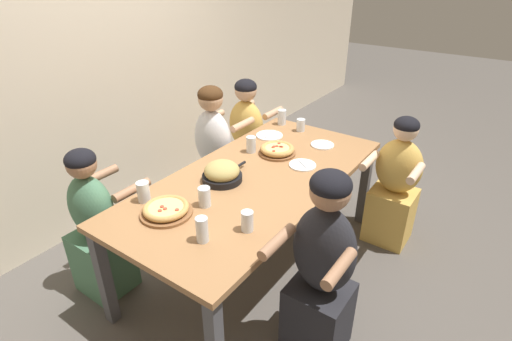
% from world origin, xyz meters
% --- Properties ---
extents(ground_plane, '(18.00, 18.00, 0.00)m').
position_xyz_m(ground_plane, '(0.00, 0.00, 0.00)').
color(ground_plane, '#514C47').
rests_on(ground_plane, ground).
extents(restaurant_back_panel, '(10.00, 0.06, 3.20)m').
position_xyz_m(restaurant_back_panel, '(0.00, 1.51, 1.60)').
color(restaurant_back_panel, beige).
rests_on(restaurant_back_panel, ground).
extents(dining_table, '(2.13, 1.02, 0.77)m').
position_xyz_m(dining_table, '(0.00, 0.00, 0.69)').
color(dining_table, '#996B42').
rests_on(dining_table, ground).
extents(pizza_board_main, '(0.31, 0.31, 0.06)m').
position_xyz_m(pizza_board_main, '(-0.68, 0.18, 0.80)').
color(pizza_board_main, brown).
rests_on(pizza_board_main, dining_table).
extents(pizza_board_second, '(0.29, 0.29, 0.07)m').
position_xyz_m(pizza_board_second, '(0.39, 0.08, 0.80)').
color(pizza_board_second, brown).
rests_on(pizza_board_second, dining_table).
extents(skillet_bowl, '(0.40, 0.27, 0.14)m').
position_xyz_m(skillet_bowl, '(-0.18, 0.16, 0.83)').
color(skillet_bowl, black).
rests_on(skillet_bowl, dining_table).
extents(empty_plate_a, '(0.23, 0.23, 0.02)m').
position_xyz_m(empty_plate_a, '(0.65, 0.32, 0.77)').
color(empty_plate_a, white).
rests_on(empty_plate_a, dining_table).
extents(empty_plate_b, '(0.20, 0.20, 0.02)m').
position_xyz_m(empty_plate_b, '(0.33, -0.18, 0.77)').
color(empty_plate_b, white).
rests_on(empty_plate_b, dining_table).
extents(empty_plate_c, '(0.19, 0.19, 0.02)m').
position_xyz_m(empty_plate_c, '(0.74, -0.14, 0.77)').
color(empty_plate_c, white).
rests_on(empty_plate_c, dining_table).
extents(drinking_glass_a, '(0.07, 0.07, 0.12)m').
position_xyz_m(drinking_glass_a, '(-0.53, -0.31, 0.82)').
color(drinking_glass_a, silver).
rests_on(drinking_glass_a, dining_table).
extents(drinking_glass_b, '(0.07, 0.07, 0.13)m').
position_xyz_m(drinking_glass_b, '(0.31, 0.26, 0.82)').
color(drinking_glass_b, silver).
rests_on(drinking_glass_b, dining_table).
extents(drinking_glass_c, '(0.07, 0.07, 0.11)m').
position_xyz_m(drinking_glass_c, '(0.91, 0.16, 0.81)').
color(drinking_glass_c, silver).
rests_on(drinking_glass_c, dining_table).
extents(drinking_glass_d, '(0.08, 0.08, 0.13)m').
position_xyz_m(drinking_glass_d, '(-0.66, 0.39, 0.83)').
color(drinking_glass_d, silver).
rests_on(drinking_glass_d, dining_table).
extents(drinking_glass_e, '(0.08, 0.08, 0.13)m').
position_xyz_m(drinking_glass_e, '(-0.48, 0.05, 0.83)').
color(drinking_glass_e, silver).
rests_on(drinking_glass_e, dining_table).
extents(drinking_glass_f, '(0.07, 0.07, 0.15)m').
position_xyz_m(drinking_glass_f, '(-0.75, -0.17, 0.83)').
color(drinking_glass_f, silver).
rests_on(drinking_glass_f, dining_table).
extents(drinking_glass_g, '(0.08, 0.08, 0.14)m').
position_xyz_m(drinking_glass_g, '(0.95, 0.38, 0.83)').
color(drinking_glass_g, silver).
rests_on(drinking_glass_g, dining_table).
extents(diner_near_midleft, '(0.51, 0.40, 1.21)m').
position_xyz_m(diner_near_midleft, '(-0.41, -0.73, 0.57)').
color(diner_near_midleft, '#232328').
rests_on(diner_near_midleft, ground).
extents(diner_far_midright, '(0.51, 0.40, 1.20)m').
position_xyz_m(diner_far_midright, '(0.39, 0.73, 0.56)').
color(diner_far_midright, silver).
rests_on(diner_far_midright, ground).
extents(diner_near_right, '(0.51, 0.40, 1.09)m').
position_xyz_m(diner_near_right, '(0.89, -0.73, 0.50)').
color(diner_near_right, gold).
rests_on(diner_near_right, ground).
extents(diner_far_left, '(0.51, 0.40, 1.10)m').
position_xyz_m(diner_far_left, '(-0.83, 0.73, 0.50)').
color(diner_far_left, '#477556').
rests_on(diner_far_left, ground).
extents(diner_far_right, '(0.51, 0.40, 1.15)m').
position_xyz_m(diner_far_right, '(0.88, 0.73, 0.53)').
color(diner_far_right, gold).
rests_on(diner_far_right, ground).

